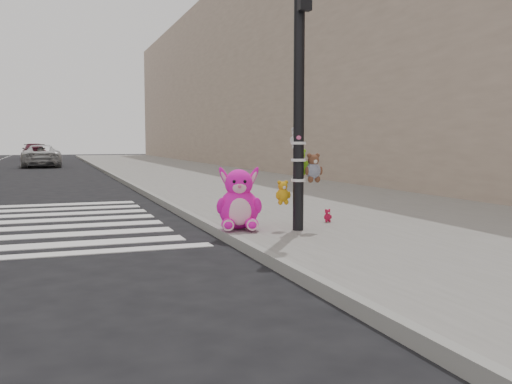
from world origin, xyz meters
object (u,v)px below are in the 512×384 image
object	(u,v)px
pink_bunny	(239,203)
car_white_near	(41,156)
signal_pole	(300,120)
red_teddy	(328,216)

from	to	relation	value
pink_bunny	car_white_near	bearing A→B (deg)	111.78
signal_pole	red_teddy	bearing A→B (deg)	37.09
pink_bunny	car_white_near	world-z (taller)	car_white_near
signal_pole	car_white_near	world-z (taller)	signal_pole
signal_pole	red_teddy	distance (m)	1.82
pink_bunny	red_teddy	xyz separation A→B (m)	(1.61, 0.23, -0.29)
red_teddy	car_white_near	size ratio (longest dim) A/B	0.05
signal_pole	pink_bunny	xyz separation A→B (m)	(-0.83, 0.36, -1.25)
signal_pole	red_teddy	size ratio (longest dim) A/B	18.30
red_teddy	signal_pole	bearing A→B (deg)	-146.41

